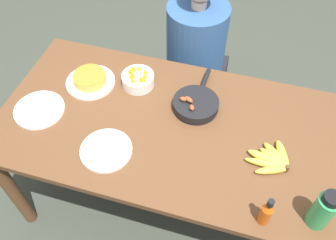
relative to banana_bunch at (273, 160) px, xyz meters
The scene contains 11 objects.
ground_plane 0.94m from the banana_bunch, behind, with size 14.00×14.00×0.00m, color #383D33.
dining_table 0.53m from the banana_bunch, behind, with size 1.68×0.88×0.76m.
banana_bunch is the anchor object (origin of this frame).
skillet 0.46m from the banana_bunch, 151.65° to the left, with size 0.23×0.37×0.08m.
frittata_plate_center 1.01m from the banana_bunch, 166.92° to the left, with size 0.26×0.26×0.06m.
empty_plate_near_front 1.15m from the banana_bunch, behind, with size 0.25×0.25×0.02m.
empty_plate_far_left 0.75m from the banana_bunch, 168.13° to the right, with size 0.24×0.24×0.02m.
fruit_bowl_mango 0.80m from the banana_bunch, 158.34° to the left, with size 0.17×0.17×0.11m.
water_bottle 0.31m from the banana_bunch, 49.87° to the right, with size 0.09×0.09×0.21m.
hot_sauce_bottle 0.29m from the banana_bunch, 92.02° to the right, with size 0.05×0.05×0.17m.
person_figure 0.99m from the banana_bunch, 124.44° to the left, with size 0.41×0.41×1.21m.
Camera 1 is at (0.30, -1.03, 2.12)m, focal length 38.00 mm.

